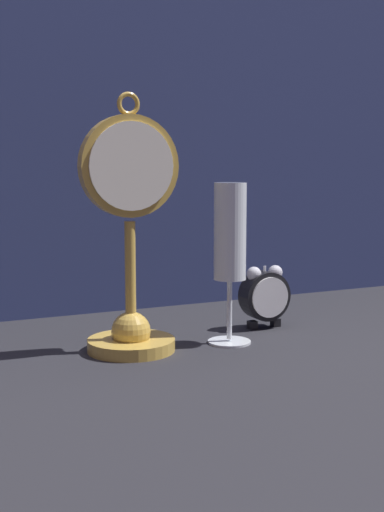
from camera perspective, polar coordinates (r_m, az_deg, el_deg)
The scene contains 5 objects.
ground_plane at distance 0.90m, azimuth 2.18°, elevation -8.15°, with size 4.00×4.00×0.00m, color #232328.
fabric_backdrop_drape at distance 1.17m, azimuth -5.25°, elevation 13.47°, with size 1.21×0.01×0.73m, color navy.
pocket_watch_on_stand at distance 0.91m, azimuth -4.96°, elevation 0.20°, with size 0.13×0.11×0.33m.
alarm_clock_twin_bell at distance 1.05m, azimuth 5.84°, elevation -3.03°, with size 0.07×0.03×0.09m.
champagne_flute at distance 0.95m, azimuth 3.06°, elevation 1.01°, with size 0.06×0.06×0.22m.
Camera 1 is at (-0.40, -0.77, 0.25)m, focal length 50.00 mm.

